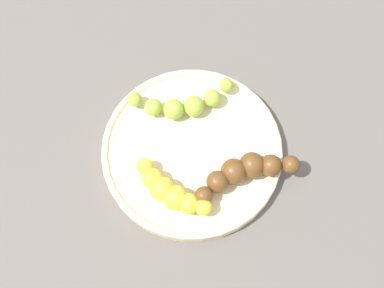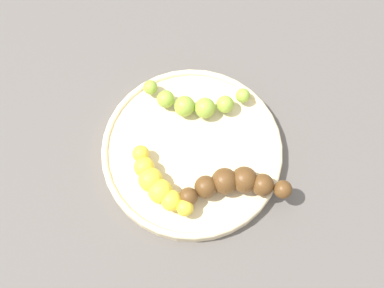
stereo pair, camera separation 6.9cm
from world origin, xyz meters
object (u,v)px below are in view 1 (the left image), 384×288
object	(u,v)px
banana_yellow	(170,191)
fruit_bowl	(192,151)
banana_green	(183,103)
banana_overripe	(244,171)

from	to	relation	value
banana_yellow	fruit_bowl	bearing A→B (deg)	-168.18
fruit_bowl	banana_yellow	bearing A→B (deg)	82.50
banana_yellow	banana_green	xyz separation A→B (m)	(0.02, -0.13, -0.00)
banana_yellow	banana_green	size ratio (longest dim) A/B	0.81
banana_yellow	banana_green	world-z (taller)	banana_yellow
banana_overripe	banana_yellow	bearing A→B (deg)	85.21
fruit_bowl	banana_yellow	distance (m)	0.08
banana_yellow	banana_overripe	world-z (taller)	banana_overripe
fruit_bowl	banana_green	world-z (taller)	banana_green
fruit_bowl	banana_overripe	xyz separation A→B (m)	(-0.08, 0.02, 0.03)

